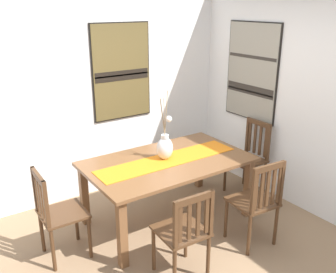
{
  "coord_description": "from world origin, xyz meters",
  "views": [
    {
      "loc": [
        -1.83,
        -2.46,
        2.38
      ],
      "look_at": [
        0.31,
        0.68,
        1.02
      ],
      "focal_mm": 40.08,
      "sensor_mm": 36.0,
      "label": 1
    }
  ],
  "objects_px": {
    "dining_table": "(168,168)",
    "chair_0": "(184,232)",
    "painting_on_back_wall": "(121,72)",
    "painting_on_side_wall": "(252,72)",
    "chair_3": "(257,201)",
    "chair_2": "(249,156)",
    "chair_1": "(57,213)",
    "centerpiece_vase": "(165,147)"
  },
  "relations": [
    {
      "from": "dining_table",
      "to": "chair_0",
      "type": "bearing_deg",
      "value": -115.86
    },
    {
      "from": "painting_on_back_wall",
      "to": "chair_0",
      "type": "bearing_deg",
      "value": -103.33
    },
    {
      "from": "painting_on_side_wall",
      "to": "chair_3",
      "type": "bearing_deg",
      "value": -131.47
    },
    {
      "from": "painting_on_back_wall",
      "to": "chair_3",
      "type": "bearing_deg",
      "value": -77.81
    },
    {
      "from": "chair_0",
      "to": "chair_2",
      "type": "height_order",
      "value": "chair_2"
    },
    {
      "from": "dining_table",
      "to": "chair_3",
      "type": "height_order",
      "value": "chair_3"
    },
    {
      "from": "chair_2",
      "to": "painting_on_side_wall",
      "type": "bearing_deg",
      "value": 50.89
    },
    {
      "from": "chair_1",
      "to": "chair_3",
      "type": "distance_m",
      "value": 1.97
    },
    {
      "from": "chair_2",
      "to": "centerpiece_vase",
      "type": "bearing_deg",
      "value": 176.88
    },
    {
      "from": "centerpiece_vase",
      "to": "chair_0",
      "type": "xyz_separation_m",
      "value": [
        -0.43,
        -0.94,
        -0.41
      ]
    },
    {
      "from": "centerpiece_vase",
      "to": "painting_on_side_wall",
      "type": "relative_size",
      "value": 0.61
    },
    {
      "from": "chair_2",
      "to": "painting_on_side_wall",
      "type": "relative_size",
      "value": 0.77
    },
    {
      "from": "chair_2",
      "to": "chair_3",
      "type": "relative_size",
      "value": 1.01
    },
    {
      "from": "chair_1",
      "to": "chair_2",
      "type": "xyz_separation_m",
      "value": [
        2.52,
        -0.06,
        0.01
      ]
    },
    {
      "from": "chair_3",
      "to": "chair_2",
      "type": "bearing_deg",
      "value": 47.81
    },
    {
      "from": "dining_table",
      "to": "chair_0",
      "type": "xyz_separation_m",
      "value": [
        -0.44,
        -0.9,
        -0.16
      ]
    },
    {
      "from": "painting_on_back_wall",
      "to": "painting_on_side_wall",
      "type": "height_order",
      "value": "painting_on_side_wall"
    },
    {
      "from": "dining_table",
      "to": "centerpiece_vase",
      "type": "xyz_separation_m",
      "value": [
        -0.01,
        0.04,
        0.24
      ]
    },
    {
      "from": "chair_2",
      "to": "painting_on_back_wall",
      "type": "distance_m",
      "value": 1.97
    },
    {
      "from": "centerpiece_vase",
      "to": "chair_1",
      "type": "xyz_separation_m",
      "value": [
        -1.25,
        -0.01,
        -0.4
      ]
    },
    {
      "from": "chair_3",
      "to": "chair_1",
      "type": "bearing_deg",
      "value": 151.86
    },
    {
      "from": "dining_table",
      "to": "chair_2",
      "type": "height_order",
      "value": "chair_2"
    },
    {
      "from": "chair_0",
      "to": "painting_on_side_wall",
      "type": "xyz_separation_m",
      "value": [
        1.92,
        1.15,
        1.05
      ]
    },
    {
      "from": "chair_2",
      "to": "chair_3",
      "type": "height_order",
      "value": "chair_2"
    },
    {
      "from": "chair_0",
      "to": "chair_2",
      "type": "distance_m",
      "value": 1.91
    },
    {
      "from": "painting_on_side_wall",
      "to": "chair_2",
      "type": "bearing_deg",
      "value": -129.11
    },
    {
      "from": "chair_0",
      "to": "chair_1",
      "type": "bearing_deg",
      "value": 131.6
    },
    {
      "from": "centerpiece_vase",
      "to": "chair_2",
      "type": "height_order",
      "value": "centerpiece_vase"
    },
    {
      "from": "chair_1",
      "to": "painting_on_side_wall",
      "type": "relative_size",
      "value": 0.75
    },
    {
      "from": "painting_on_back_wall",
      "to": "chair_2",
      "type": "bearing_deg",
      "value": -42.86
    },
    {
      "from": "chair_0",
      "to": "painting_on_back_wall",
      "type": "height_order",
      "value": "painting_on_back_wall"
    },
    {
      "from": "centerpiece_vase",
      "to": "painting_on_back_wall",
      "type": "relative_size",
      "value": 0.63
    },
    {
      "from": "chair_2",
      "to": "painting_on_back_wall",
      "type": "height_order",
      "value": "painting_on_back_wall"
    },
    {
      "from": "chair_0",
      "to": "chair_1",
      "type": "xyz_separation_m",
      "value": [
        -0.82,
        0.93,
        0.01
      ]
    },
    {
      "from": "centerpiece_vase",
      "to": "chair_2",
      "type": "relative_size",
      "value": 0.79
    },
    {
      "from": "centerpiece_vase",
      "to": "chair_1",
      "type": "bearing_deg",
      "value": -179.41
    },
    {
      "from": "dining_table",
      "to": "painting_on_side_wall",
      "type": "distance_m",
      "value": 1.75
    },
    {
      "from": "dining_table",
      "to": "painting_on_back_wall",
      "type": "bearing_deg",
      "value": 88.01
    },
    {
      "from": "chair_1",
      "to": "chair_3",
      "type": "xyz_separation_m",
      "value": [
        1.73,
        -0.93,
        0.01
      ]
    },
    {
      "from": "dining_table",
      "to": "chair_1",
      "type": "height_order",
      "value": "chair_1"
    },
    {
      "from": "painting_on_side_wall",
      "to": "chair_1",
      "type": "bearing_deg",
      "value": -175.41
    },
    {
      "from": "centerpiece_vase",
      "to": "chair_2",
      "type": "distance_m",
      "value": 1.33
    }
  ]
}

